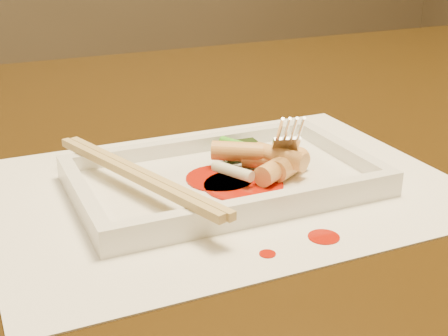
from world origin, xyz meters
name	(u,v)px	position (x,y,z in m)	size (l,w,h in m)	color
table	(246,208)	(0.00, 0.00, 0.65)	(1.40, 0.90, 0.75)	black
placemat	(224,188)	(-0.09, -0.14, 0.75)	(0.40, 0.30, 0.00)	white
sauce_splatter_a	(324,237)	(-0.06, -0.26, 0.75)	(0.02, 0.02, 0.00)	#A91404
sauce_splatter_b	(267,254)	(-0.11, -0.26, 0.75)	(0.01, 0.01, 0.00)	#A91404
plate_base	(224,183)	(-0.09, -0.14, 0.76)	(0.26, 0.16, 0.01)	white
plate_rim_far	(193,145)	(-0.09, -0.07, 0.77)	(0.26, 0.01, 0.01)	white
plate_rim_near	(263,205)	(-0.09, -0.22, 0.77)	(0.26, 0.01, 0.01)	white
plate_rim_left	(82,195)	(-0.22, -0.14, 0.77)	(0.01, 0.14, 0.01)	white
plate_rim_right	(343,151)	(0.03, -0.14, 0.77)	(0.01, 0.14, 0.01)	white
veg_piece	(240,150)	(-0.06, -0.10, 0.77)	(0.04, 0.03, 0.01)	black
scallion_white	(233,171)	(-0.09, -0.16, 0.77)	(0.01, 0.01, 0.04)	#EAEACC
scallion_green	(257,150)	(-0.05, -0.12, 0.77)	(0.01, 0.01, 0.09)	green
chopstick_a	(133,175)	(-0.18, -0.14, 0.78)	(0.01, 0.22, 0.01)	tan
chopstick_b	(142,173)	(-0.17, -0.14, 0.78)	(0.01, 0.22, 0.01)	tan
fork	(287,83)	(-0.02, -0.13, 0.83)	(0.09, 0.10, 0.14)	silver
sauce_blob_0	(244,185)	(-0.08, -0.17, 0.76)	(0.07, 0.07, 0.00)	#A91404
sauce_blob_1	(220,178)	(-0.10, -0.14, 0.76)	(0.06, 0.06, 0.00)	#A91404
rice_cake_0	(289,164)	(-0.04, -0.16, 0.77)	(0.02, 0.02, 0.04)	#F5C572
rice_cake_1	(268,160)	(-0.05, -0.14, 0.77)	(0.02, 0.02, 0.05)	#F5C572
rice_cake_2	(280,157)	(-0.04, -0.15, 0.78)	(0.02, 0.02, 0.05)	#F5C572
rice_cake_3	(276,169)	(-0.05, -0.17, 0.77)	(0.02, 0.02, 0.04)	#F5C572
rice_cake_4	(268,159)	(-0.05, -0.14, 0.77)	(0.02, 0.02, 0.05)	#F5C572
rice_cake_5	(238,151)	(-0.07, -0.13, 0.78)	(0.02, 0.02, 0.05)	#F5C572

